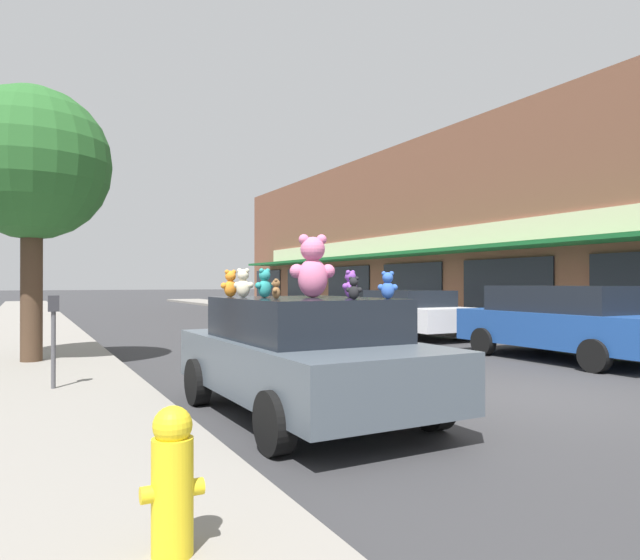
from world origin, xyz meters
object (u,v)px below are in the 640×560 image
Objects in this scene: plush_art_car at (304,354)px; fire_hydrant at (172,480)px; teddy_bear_blue at (388,286)px; parked_car_far_right at (409,312)px; teddy_bear_orange at (230,284)px; parking_meter at (53,329)px; teddy_bear_black at (354,288)px; teddy_bear_teal at (265,284)px; teddy_bear_giant at (313,267)px; teddy_bear_brown at (276,289)px; teddy_bear_purple at (350,285)px; teddy_bear_cream at (243,283)px; parked_car_far_center at (566,320)px; street_tree at (32,165)px.

fire_hydrant is at bearing -127.26° from plush_art_car.
parked_car_far_right is at bearing -94.16° from teddy_bear_blue.
parking_meter is (-1.98, 1.63, -0.62)m from teddy_bear_orange.
teddy_bear_teal reaches higher than teddy_bear_black.
plush_art_car is at bearing 46.71° from teddy_bear_giant.
parking_meter is at bearing -46.61° from teddy_bear_orange.
parked_car_far_right is 5.33× the size of fire_hydrant.
teddy_bear_black is 1.09× the size of teddy_bear_brown.
teddy_bear_cream reaches higher than teddy_bear_purple.
teddy_bear_orange is 4.37m from fire_hydrant.
teddy_bear_orange is at bearing -39.47° from parking_meter.
teddy_bear_brown is at bearing 47.10° from teddy_bear_giant.
teddy_bear_teal is 0.98× the size of teddy_bear_cream.
teddy_bear_orange is at bearing 127.28° from plush_art_car.
teddy_bear_cream reaches higher than teddy_bear_teal.
teddy_bear_cream is at bearing -15.08° from teddy_bear_giant.
teddy_bear_orange is 0.98× the size of teddy_bear_teal.
parked_car_far_center is (7.48, 2.22, -0.70)m from teddy_bear_brown.
teddy_bear_brown is 6.72m from street_tree.
teddy_bear_giant is 2.48× the size of teddy_bear_blue.
teddy_bear_black is at bearing 79.05° from teddy_bear_brown.
plush_art_car is 3.59m from parking_meter.
teddy_bear_orange reaches higher than teddy_bear_blue.
teddy_bear_brown is 0.05× the size of parked_car_far_right.
teddy_bear_giant reaches higher than teddy_bear_teal.
teddy_bear_blue is 0.86× the size of teddy_bear_cream.
plush_art_car is at bearing -164.29° from parked_car_far_center.
teddy_bear_purple is 0.07× the size of street_tree.
teddy_bear_black is 0.69× the size of teddy_bear_cream.
teddy_bear_purple is (0.47, -0.29, 0.83)m from plush_art_car.
teddy_bear_giant is at bearing 26.11° from plush_art_car.
fire_hydrant is (-2.28, -3.10, -0.20)m from plush_art_car.
street_tree is (-3.01, 5.54, 1.98)m from teddy_bear_giant.
fire_hydrant is at bearing 23.66° from teddy_bear_purple.
teddy_bear_teal is at bearing -11.47° from teddy_bear_blue.
plush_art_car is at bearing -43.03° from parking_meter.
teddy_bear_purple is 0.26× the size of parking_meter.
street_tree is (-3.33, 5.91, 2.19)m from teddy_bear_purple.
teddy_bear_brown is (-0.94, 0.04, -0.05)m from teddy_bear_purple.
teddy_bear_purple is 0.92× the size of teddy_bear_cream.
street_tree is at bearing -169.70° from parked_car_far_right.
teddy_bear_teal reaches higher than fire_hydrant.
teddy_bear_giant is at bearing -61.50° from street_tree.
street_tree reaches higher than teddy_bear_giant.
parked_car_far_right is (7.57, 6.84, -0.86)m from teddy_bear_cream.
plush_art_car is 1.32m from teddy_bear_blue.
teddy_bear_teal is 0.08× the size of parked_car_far_right.
teddy_bear_cream is 5.96m from street_tree.
fire_hydrant is (-2.44, -3.18, -1.24)m from teddy_bear_giant.
teddy_bear_cream is (0.08, -0.24, 0.01)m from teddy_bear_orange.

